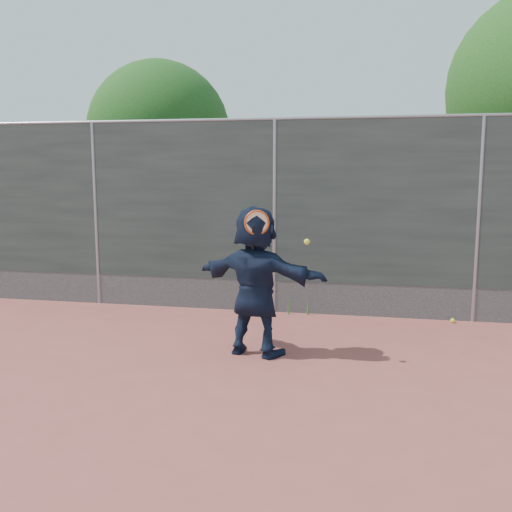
# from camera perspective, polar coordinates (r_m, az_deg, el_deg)

# --- Properties ---
(ground) EXTENTS (80.00, 80.00, 0.00)m
(ground) POSITION_cam_1_polar(r_m,az_deg,el_deg) (5.87, -4.09, -13.77)
(ground) COLOR #9E4C42
(ground) RESTS_ON ground
(player) EXTENTS (1.77, 0.97, 1.82)m
(player) POSITION_cam_1_polar(r_m,az_deg,el_deg) (6.86, -0.00, -2.50)
(player) COLOR #131D34
(player) RESTS_ON ground
(ball_ground) EXTENTS (0.07, 0.07, 0.07)m
(ball_ground) POSITION_cam_1_polar(r_m,az_deg,el_deg) (8.94, 19.07, -6.12)
(ball_ground) COLOR yellow
(ball_ground) RESTS_ON ground
(fence) EXTENTS (20.00, 0.06, 3.03)m
(fence) POSITION_cam_1_polar(r_m,az_deg,el_deg) (8.87, 1.85, 4.39)
(fence) COLOR #38423D
(fence) RESTS_ON ground
(swing_action) EXTENTS (0.76, 0.14, 0.51)m
(swing_action) POSITION_cam_1_polar(r_m,az_deg,el_deg) (6.55, 0.57, 3.01)
(swing_action) COLOR #C04412
(swing_action) RESTS_ON ground
(tree_left) EXTENTS (3.15, 3.00, 4.53)m
(tree_left) POSITION_cam_1_polar(r_m,az_deg,el_deg) (12.56, -8.90, 11.72)
(tree_left) COLOR #382314
(tree_left) RESTS_ON ground
(weed_clump) EXTENTS (0.68, 0.07, 0.30)m
(weed_clump) POSITION_cam_1_polar(r_m,az_deg,el_deg) (8.94, 3.55, -5.00)
(weed_clump) COLOR #387226
(weed_clump) RESTS_ON ground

